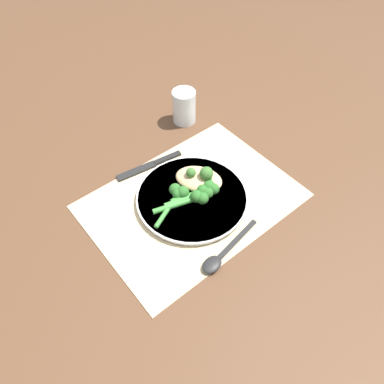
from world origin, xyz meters
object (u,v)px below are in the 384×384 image
at_px(broccoli_stalk_right, 195,198).
at_px(spoon, 218,258).
at_px(water_glass, 184,107).
at_px(broccoli_stalk_left, 207,188).
at_px(broccoli_stalk_rear, 177,194).
at_px(knife, 151,165).
at_px(chicken_fillet, 199,179).
at_px(broccoli_stalk_front, 200,193).
at_px(plate, 192,198).

distance_m(broccoli_stalk_right, spoon, 0.15).
xyz_separation_m(spoon, water_glass, (0.23, 0.40, 0.04)).
relative_size(broccoli_stalk_left, broccoli_stalk_rear, 1.00).
bearing_deg(broccoli_stalk_right, knife, -161.22).
bearing_deg(spoon, broccoli_stalk_left, -41.49).
xyz_separation_m(chicken_fillet, broccoli_stalk_rear, (-0.07, -0.00, -0.00)).
bearing_deg(spoon, chicken_fillet, -37.36).
bearing_deg(broccoli_stalk_left, water_glass, 166.38).
distance_m(broccoli_stalk_front, water_glass, 0.30).
xyz_separation_m(broccoli_stalk_left, knife, (-0.05, 0.17, -0.03)).
height_order(plate, broccoli_stalk_left, broccoli_stalk_left).
distance_m(plate, broccoli_stalk_right, 0.03).
relative_size(broccoli_stalk_front, broccoli_stalk_right, 0.92).
bearing_deg(broccoli_stalk_right, chicken_fillet, 147.57).
relative_size(broccoli_stalk_left, broccoli_stalk_right, 0.94).
height_order(broccoli_stalk_rear, spoon, broccoli_stalk_rear).
bearing_deg(chicken_fillet, broccoli_stalk_left, -95.38).
bearing_deg(broccoli_stalk_rear, broccoli_stalk_left, 42.15).
xyz_separation_m(broccoli_stalk_front, broccoli_stalk_rear, (-0.04, 0.03, 0.00)).
distance_m(broccoli_stalk_left, spoon, 0.18).
height_order(plate, spoon, plate).
relative_size(plate, knife, 1.46).
bearing_deg(water_glass, broccoli_stalk_rear, -131.69).
bearing_deg(spoon, broccoli_stalk_right, -29.35).
height_order(plate, water_glass, water_glass).
xyz_separation_m(broccoli_stalk_left, broccoli_stalk_right, (-0.04, -0.01, -0.00)).
xyz_separation_m(broccoli_stalk_right, broccoli_stalk_rear, (-0.02, 0.03, 0.00)).
height_order(broccoli_stalk_right, broccoli_stalk_rear, same).
distance_m(plate, chicken_fillet, 0.05).
bearing_deg(plate, broccoli_stalk_right, -110.08).
distance_m(broccoli_stalk_right, water_glass, 0.32).
height_order(knife, water_glass, water_glass).
height_order(broccoli_stalk_left, broccoli_stalk_front, broccoli_stalk_left).
bearing_deg(broccoli_stalk_left, knife, -149.83).
bearing_deg(water_glass, broccoli_stalk_left, -118.16).
relative_size(broccoli_stalk_rear, knife, 0.66).
bearing_deg(knife, spoon, 179.41).
height_order(broccoli_stalk_front, broccoli_stalk_rear, same).
relative_size(broccoli_stalk_right, spoon, 0.72).
xyz_separation_m(broccoli_stalk_left, broccoli_stalk_front, (-0.02, -0.00, -0.00)).
relative_size(plate, broccoli_stalk_rear, 2.20).
relative_size(broccoli_stalk_right, broccoli_stalk_rear, 1.06).
bearing_deg(broccoli_stalk_right, spoon, -3.27).
bearing_deg(water_glass, knife, -153.79).
distance_m(broccoli_stalk_left, broccoli_stalk_rear, 0.07).
bearing_deg(broccoli_stalk_right, broccoli_stalk_left, 115.32).
bearing_deg(broccoli_stalk_front, spoon, -12.09).
bearing_deg(broccoli_stalk_rear, chicken_fillet, 68.61).
distance_m(spoon, water_glass, 0.47).
distance_m(chicken_fillet, knife, 0.14).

